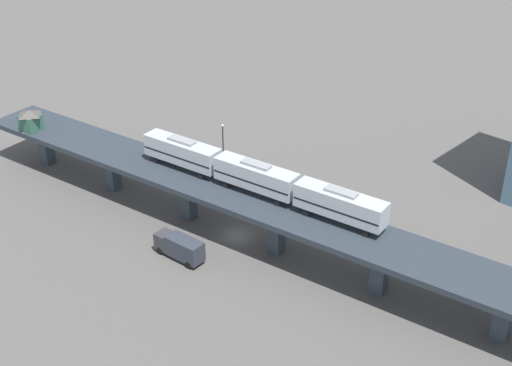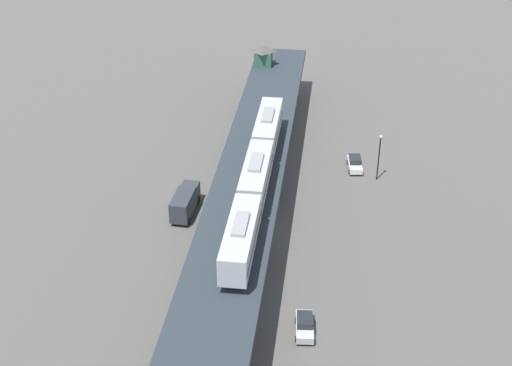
{
  "view_description": "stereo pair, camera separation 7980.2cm",
  "coord_description": "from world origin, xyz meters",
  "px_view_note": "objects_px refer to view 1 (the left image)",
  "views": [
    {
      "loc": [
        57.74,
        58.7,
        54.21
      ],
      "look_at": [
        -1.73,
        2.01,
        8.44
      ],
      "focal_mm": 50.0,
      "sensor_mm": 36.0,
      "label": 1
    },
    {
      "loc": [
        -21.15,
        70.34,
        51.23
      ],
      "look_at": [
        -1.73,
        2.01,
        8.44
      ],
      "focal_mm": 50.0,
      "sensor_mm": 36.0,
      "label": 2
    }
  ],
  "objects_px": {
    "signal_hut": "(30,119)",
    "street_car_silver": "(378,243)",
    "street_lamp": "(223,140)",
    "delivery_truck": "(180,247)",
    "street_car_white": "(199,161)",
    "street_car_black": "(470,286)",
    "subway_train": "(256,176)"
  },
  "relations": [
    {
      "from": "street_car_silver",
      "to": "street_car_white",
      "type": "distance_m",
      "value": 35.03
    },
    {
      "from": "signal_hut",
      "to": "street_car_silver",
      "type": "height_order",
      "value": "signal_hut"
    },
    {
      "from": "street_car_black",
      "to": "delivery_truck",
      "type": "xyz_separation_m",
      "value": [
        19.62,
        -31.15,
        0.82
      ]
    },
    {
      "from": "street_car_white",
      "to": "street_lamp",
      "type": "bearing_deg",
      "value": 149.09
    },
    {
      "from": "street_car_silver",
      "to": "street_car_white",
      "type": "bearing_deg",
      "value": -89.33
    },
    {
      "from": "street_car_silver",
      "to": "street_car_white",
      "type": "xyz_separation_m",
      "value": [
        0.41,
        -35.02,
        0.0
      ]
    },
    {
      "from": "street_car_white",
      "to": "street_lamp",
      "type": "relative_size",
      "value": 0.68
    },
    {
      "from": "street_car_black",
      "to": "street_lamp",
      "type": "bearing_deg",
      "value": -93.91
    },
    {
      "from": "subway_train",
      "to": "street_car_silver",
      "type": "xyz_separation_m",
      "value": [
        -9.16,
        13.88,
        -8.54
      ]
    },
    {
      "from": "subway_train",
      "to": "street_car_black",
      "type": "height_order",
      "value": "subway_train"
    },
    {
      "from": "street_lamp",
      "to": "signal_hut",
      "type": "bearing_deg",
      "value": -42.44
    },
    {
      "from": "signal_hut",
      "to": "street_car_silver",
      "type": "relative_size",
      "value": 0.78
    },
    {
      "from": "subway_train",
      "to": "delivery_truck",
      "type": "xyz_separation_m",
      "value": [
        10.58,
        -3.66,
        -7.71
      ]
    },
    {
      "from": "subway_train",
      "to": "street_lamp",
      "type": "bearing_deg",
      "value": -122.68
    },
    {
      "from": "signal_hut",
      "to": "subway_train",
      "type": "bearing_deg",
      "value": 104.17
    },
    {
      "from": "street_car_white",
      "to": "subway_train",
      "type": "bearing_deg",
      "value": 67.52
    },
    {
      "from": "delivery_truck",
      "to": "street_car_white",
      "type": "bearing_deg",
      "value": -137.87
    },
    {
      "from": "street_car_silver",
      "to": "street_lamp",
      "type": "xyz_separation_m",
      "value": [
        -3.07,
        -32.94,
        3.17
      ]
    },
    {
      "from": "signal_hut",
      "to": "street_car_black",
      "type": "xyz_separation_m",
      "value": [
        -18.97,
        66.81,
        -7.8
      ]
    },
    {
      "from": "subway_train",
      "to": "street_car_white",
      "type": "distance_m",
      "value": 24.42
    },
    {
      "from": "street_lamp",
      "to": "delivery_truck",
      "type": "bearing_deg",
      "value": 34.04
    },
    {
      "from": "street_car_white",
      "to": "street_car_black",
      "type": "height_order",
      "value": "same"
    },
    {
      "from": "subway_train",
      "to": "street_car_white",
      "type": "bearing_deg",
      "value": -112.48
    },
    {
      "from": "street_car_black",
      "to": "signal_hut",
      "type": "bearing_deg",
      "value": -74.15
    },
    {
      "from": "signal_hut",
      "to": "delivery_truck",
      "type": "bearing_deg",
      "value": 88.96
    },
    {
      "from": "street_car_black",
      "to": "street_lamp",
      "type": "relative_size",
      "value": 0.66
    },
    {
      "from": "street_car_white",
      "to": "street_car_black",
      "type": "distance_m",
      "value": 48.64
    },
    {
      "from": "subway_train",
      "to": "delivery_truck",
      "type": "distance_m",
      "value": 13.59
    },
    {
      "from": "subway_train",
      "to": "signal_hut",
      "type": "relative_size",
      "value": 10.12
    },
    {
      "from": "street_car_silver",
      "to": "street_car_black",
      "type": "bearing_deg",
      "value": 89.5
    },
    {
      "from": "street_car_black",
      "to": "street_lamp",
      "type": "height_order",
      "value": "street_lamp"
    },
    {
      "from": "street_car_white",
      "to": "delivery_truck",
      "type": "xyz_separation_m",
      "value": [
        19.33,
        17.48,
        0.82
      ]
    }
  ]
}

